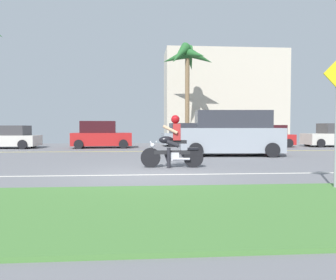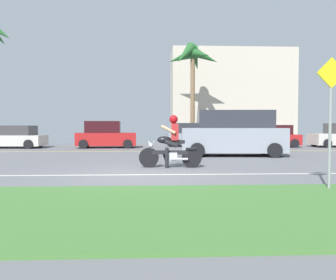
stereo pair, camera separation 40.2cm
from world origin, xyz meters
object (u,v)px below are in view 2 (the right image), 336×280
Objects in this scene: parked_car_0 at (11,137)px; parked_car_2 at (193,135)px; suv_nearby at (233,134)px; parked_car_1 at (106,135)px; palm_tree_0 at (193,60)px; parked_car_3 at (270,137)px; street_sign at (331,111)px; motorcyclist at (171,145)px.

parked_car_2 reaches higher than parked_car_0.
parked_car_1 is (-6.71, 6.23, -0.22)m from suv_nearby.
parked_car_3 is at bearing -36.01° from palm_tree_0.
parked_car_1 is 1.40× the size of street_sign.
motorcyclist is 0.75× the size of street_sign.
parked_car_2 reaches higher than parked_car_3.
suv_nearby is at bearing 54.21° from motorcyclist.
parked_car_3 is (5.02, -1.21, -0.06)m from parked_car_2.
motorcyclist is 13.00m from parked_car_3.
parked_car_1 reaches higher than parked_car_0.
parked_car_1 reaches higher than parked_car_2.
motorcyclist is at bearing -47.94° from parked_car_0.
parked_car_0 is 0.56× the size of palm_tree_0.
motorcyclist is 0.54× the size of parked_car_1.
parked_car_1 is (5.93, -0.01, 0.11)m from parked_car_0.
parked_car_1 is 1.00× the size of parked_car_2.
street_sign is (3.04, -4.14, 0.93)m from motorcyclist.
motorcyclist is 12.23m from parked_car_2.
motorcyclist is at bearing -125.79° from suv_nearby.
palm_tree_0 is (0.28, 2.24, 5.60)m from parked_car_2.
motorcyclist reaches higher than parked_car_1.
street_sign reaches higher than parked_car_1.
palm_tree_0 reaches higher than parked_car_3.
parked_car_0 is 1.57× the size of street_sign.
street_sign reaches higher than parked_car_2.
street_sign is (0.57, -18.40, -4.68)m from palm_tree_0.
motorcyclist reaches higher than parked_car_3.
palm_tree_0 is at bearing 93.69° from suv_nearby.
parked_car_1 is at bearing 114.33° from street_sign.
motorcyclist is 5.32m from suv_nearby.
palm_tree_0 is at bearing 31.56° from parked_car_1.
parked_car_0 is at bearing -172.83° from parked_car_2.
parked_car_0 is 1.13× the size of parked_car_2.
parked_car_2 is 0.50× the size of palm_tree_0.
parked_car_0 is at bearing 179.88° from parked_car_1.
palm_tree_0 is at bearing 17.20° from parked_car_0.
suv_nearby is 1.14× the size of parked_car_0.
palm_tree_0 is at bearing 91.78° from street_sign.
suv_nearby reaches higher than parked_car_3.
parked_car_0 is at bearing -179.08° from parked_car_3.
parked_car_2 is 16.21m from street_sign.
suv_nearby reaches higher than parked_car_1.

